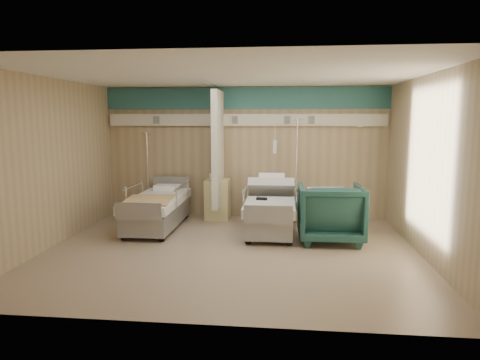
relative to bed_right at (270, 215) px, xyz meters
name	(u,v)px	position (x,y,z in m)	size (l,w,h in m)	color
ground	(230,251)	(-0.60, -1.30, -0.32)	(6.00, 5.00, 0.00)	gray
room_walls	(230,135)	(-0.63, -1.05, 1.55)	(6.04, 5.04, 2.82)	tan
bed_right	(270,215)	(0.00, 0.00, 0.00)	(1.00, 2.16, 0.63)	silver
bed_left	(157,212)	(-2.20, 0.00, 0.00)	(1.00, 2.16, 0.63)	silver
bedside_cabinet	(218,199)	(-1.15, 0.90, 0.11)	(0.50, 0.48, 0.85)	#DACD88
visitor_armchair	(330,213)	(1.06, -0.54, 0.19)	(1.08, 1.12, 1.02)	#1B4541
waffle_blanket	(329,182)	(1.02, -0.53, 0.74)	(0.68, 0.60, 0.08)	white
iv_stand_right	(296,200)	(0.50, 0.92, 0.12)	(0.38, 0.38, 2.13)	silver
iv_stand_left	(149,200)	(-2.68, 0.95, 0.06)	(0.33, 0.33, 1.83)	silver
call_remote	(262,199)	(-0.16, -0.13, 0.34)	(0.20, 0.09, 0.04)	black
tan_blanket	(148,200)	(-2.22, -0.46, 0.33)	(0.83, 1.04, 0.04)	tan
toiletry_bag	(217,178)	(-1.15, 0.82, 0.59)	(0.20, 0.13, 0.11)	black
white_cup	(211,176)	(-1.29, 0.92, 0.60)	(0.09, 0.09, 0.13)	white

